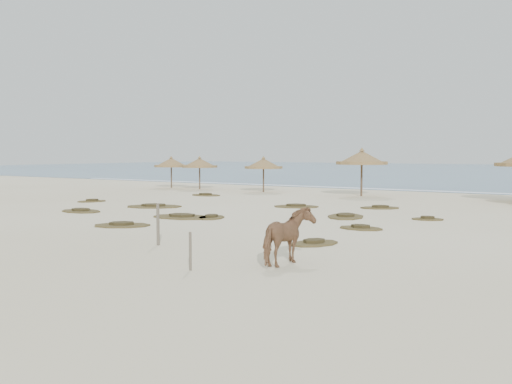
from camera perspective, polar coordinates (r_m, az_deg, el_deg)
ground at (r=21.32m, az=-7.95°, el=-3.73°), size 160.00×160.00×0.00m
foam_line at (r=44.20m, az=14.93°, el=0.17°), size 70.00×0.60×0.01m
palapa_0 at (r=46.08m, az=-8.48°, el=2.89°), size 3.34×3.34×2.57m
palapa_1 at (r=44.12m, az=-5.66°, el=2.86°), size 2.83×2.83×2.57m
palapa_2 at (r=40.91m, az=0.75°, el=2.81°), size 3.23×3.23×2.58m
palapa_3 at (r=37.70m, az=10.53°, el=3.32°), size 3.55×3.55×3.16m
horse at (r=14.45m, az=3.21°, el=-4.48°), size 0.79×1.72×1.45m
fence_post_near at (r=17.74m, az=-9.78°, el=-3.21°), size 0.12×0.12×1.29m
fence_post_far at (r=13.89m, az=-6.59°, el=-5.91°), size 0.08×0.08×0.94m
scrub_1 at (r=30.16m, az=-10.17°, el=-1.39°), size 3.48×3.08×0.16m
scrub_2 at (r=24.74m, az=-4.48°, el=-2.51°), size 1.59×1.93×0.16m
scrub_3 at (r=25.33m, az=8.95°, el=-2.40°), size 2.26×2.79×0.16m
scrub_4 at (r=21.57m, az=10.43°, el=-3.53°), size 1.67×1.09×0.16m
scrub_6 at (r=37.67m, az=-5.05°, el=-0.28°), size 2.22×1.49×0.16m
scrub_7 at (r=29.63m, az=12.31°, el=-1.52°), size 2.40×2.23×0.16m
scrub_8 at (r=34.17m, az=-16.09°, el=-0.86°), size 1.58×1.93×0.16m
scrub_9 at (r=25.12m, az=-7.42°, el=-2.44°), size 2.98×2.16×0.16m
scrub_11 at (r=22.66m, az=-13.27°, el=-3.21°), size 2.63×2.41×0.16m
scrub_12 at (r=17.82m, az=5.85°, el=-5.07°), size 1.65×1.98×0.16m
scrub_13 at (r=29.72m, az=4.04°, el=-1.42°), size 2.78×2.38×0.16m
scrub_14 at (r=28.60m, az=-17.10°, el=-1.80°), size 2.33×1.58×0.16m
scrub_15 at (r=25.12m, az=16.78°, el=-2.57°), size 1.51×1.21×0.16m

